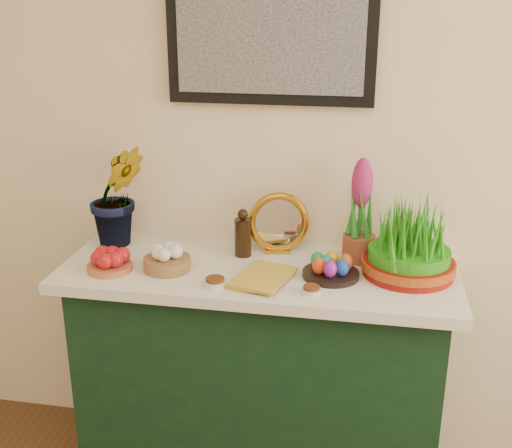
{
  "coord_description": "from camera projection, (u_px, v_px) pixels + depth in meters",
  "views": [
    {
      "loc": [
        -0.0,
        -0.05,
        1.81
      ],
      "look_at": [
        -0.37,
        1.95,
        1.07
      ],
      "focal_mm": 45.0,
      "sensor_mm": 36.0,
      "label": 1
    }
  ],
  "objects": [
    {
      "name": "vinegar_cruet",
      "position": [
        243.0,
        235.0,
        2.35
      ],
      "size": [
        0.06,
        0.06,
        0.18
      ],
      "color": "black",
      "rests_on": "tablecloth"
    },
    {
      "name": "egg_plate",
      "position": [
        330.0,
        268.0,
        2.19
      ],
      "size": [
        0.23,
        0.23,
        0.08
      ],
      "color": "black",
      "rests_on": "tablecloth"
    },
    {
      "name": "spice_dish_left",
      "position": [
        215.0,
        282.0,
        2.12
      ],
      "size": [
        0.08,
        0.08,
        0.03
      ],
      "color": "silver",
      "rests_on": "tablecloth"
    },
    {
      "name": "hyacinth_green",
      "position": [
        116.0,
        179.0,
        2.4
      ],
      "size": [
        0.34,
        0.32,
        0.52
      ],
      "primitive_type": "imported",
      "rotation": [
        0.0,
        0.0,
        0.57
      ],
      "color": "#277E25",
      "rests_on": "tablecloth"
    },
    {
      "name": "sideboard",
      "position": [
        258.0,
        379.0,
        2.44
      ],
      "size": [
        1.3,
        0.45,
        0.85
      ],
      "primitive_type": "cube",
      "color": "black",
      "rests_on": "ground"
    },
    {
      "name": "garlic_basket",
      "position": [
        167.0,
        259.0,
        2.25
      ],
      "size": [
        0.18,
        0.18,
        0.09
      ],
      "color": "#9D733F",
      "rests_on": "tablecloth"
    },
    {
      "name": "apple_bowl",
      "position": [
        109.0,
        262.0,
        2.24
      ],
      "size": [
        0.2,
        0.2,
        0.08
      ],
      "color": "#AE5E3B",
      "rests_on": "tablecloth"
    },
    {
      "name": "mirror",
      "position": [
        279.0,
        223.0,
        2.38
      ],
      "size": [
        0.23,
        0.1,
        0.23
      ],
      "color": "#C18920",
      "rests_on": "tablecloth"
    },
    {
      "name": "spice_dish_right",
      "position": [
        311.0,
        290.0,
        2.07
      ],
      "size": [
        0.07,
        0.07,
        0.03
      ],
      "color": "silver",
      "rests_on": "tablecloth"
    },
    {
      "name": "book",
      "position": [
        240.0,
        272.0,
        2.2
      ],
      "size": [
        0.21,
        0.26,
        0.03
      ],
      "primitive_type": "imported",
      "rotation": [
        0.0,
        0.0,
        -0.27
      ],
      "color": "gold",
      "rests_on": "tablecloth"
    },
    {
      "name": "hyacinth_pink",
      "position": [
        360.0,
        215.0,
        2.28
      ],
      "size": [
        0.12,
        0.12,
        0.38
      ],
      "color": "brown",
      "rests_on": "tablecloth"
    },
    {
      "name": "tablecloth",
      "position": [
        259.0,
        272.0,
        2.29
      ],
      "size": [
        1.4,
        0.55,
        0.04
      ],
      "primitive_type": "cube",
      "color": "white",
      "rests_on": "sideboard"
    },
    {
      "name": "wheatgrass_sabzeh",
      "position": [
        410.0,
        244.0,
        2.18
      ],
      "size": [
        0.32,
        0.32,
        0.26
      ],
      "color": "maroon",
      "rests_on": "tablecloth"
    }
  ]
}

